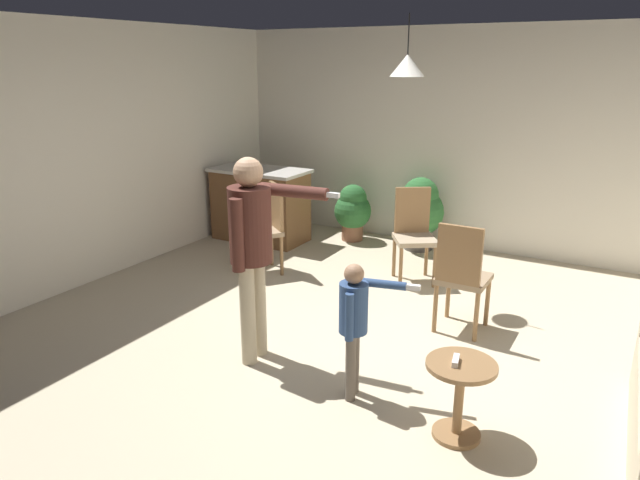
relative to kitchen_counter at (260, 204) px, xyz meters
The scene contains 14 objects.
ground 3.29m from the kitchen_counter, 41.28° to the right, with size 7.68×7.68×0.00m, color beige.
wall_back 2.80m from the kitchen_counter, 23.19° to the left, with size 6.40×0.10×2.70m, color silver.
wall_left 2.44m from the kitchen_counter, 109.23° to the right, with size 0.10×6.40×2.70m, color silver.
kitchen_counter is the anchor object (origin of this frame).
side_table_by_couch 4.57m from the kitchen_counter, 39.08° to the right, with size 0.44×0.44×0.52m.
person_adult 3.30m from the kitchen_counter, 55.51° to the right, with size 0.78×0.53×1.63m.
person_child 3.93m from the kitchen_counter, 45.23° to the right, with size 0.50×0.37×1.00m.
dining_chair_by_counter 2.32m from the kitchen_counter, ahead, with size 0.58×0.58×1.00m.
dining_chair_near_wall 1.25m from the kitchen_counter, 51.35° to the right, with size 0.59×0.59×1.00m.
dining_chair_centre_back 3.42m from the kitchen_counter, 24.47° to the right, with size 0.42×0.42×1.00m.
potted_plant_corner 2.07m from the kitchen_counter, 18.10° to the left, with size 0.60×0.60×0.92m.
potted_plant_by_wall 1.22m from the kitchen_counter, 28.75° to the left, with size 0.49×0.49×0.75m.
spare_remote_on_table 4.55m from the kitchen_counter, 39.52° to the right, with size 0.04×0.13×0.04m, color white.
ceiling_light_pendant 3.02m from the kitchen_counter, 19.71° to the right, with size 0.32×0.32×0.55m.
Camera 1 is at (1.91, -3.92, 2.30)m, focal length 32.59 mm.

